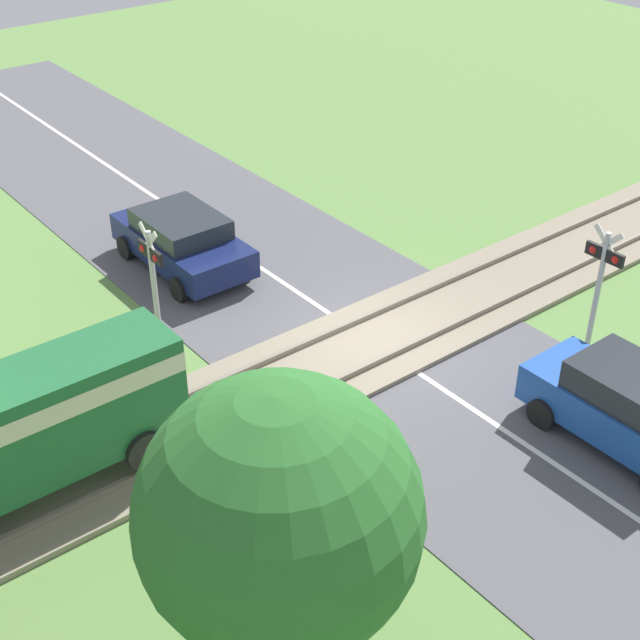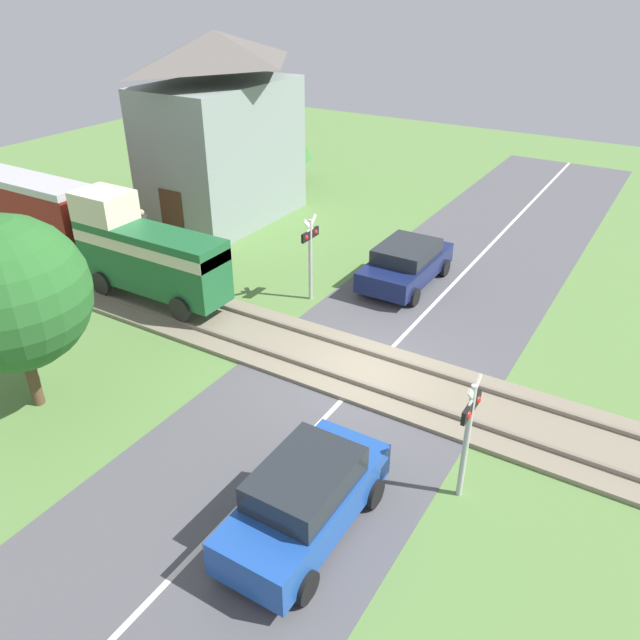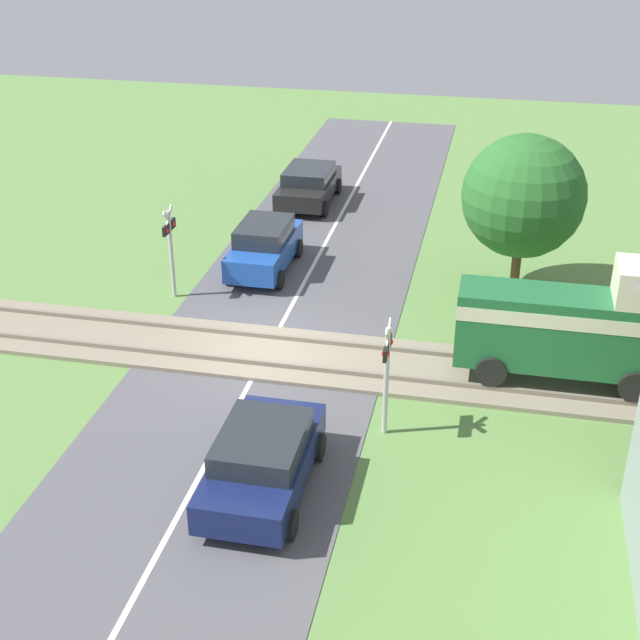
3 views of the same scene
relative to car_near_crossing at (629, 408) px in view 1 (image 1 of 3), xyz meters
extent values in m
plane|color=#5B8442|center=(5.30, 1.44, -0.83)|extent=(60.00, 60.00, 0.00)
cube|color=#515156|center=(5.30, 1.44, -0.82)|extent=(48.00, 6.40, 0.02)
cube|color=silver|center=(5.30, 1.44, -0.80)|extent=(48.00, 0.12, 0.00)
cube|color=gray|center=(5.30, 1.44, -0.77)|extent=(2.80, 48.00, 0.12)
cube|color=slate|center=(4.58, 1.44, -0.65)|extent=(0.10, 48.00, 0.12)
cube|color=slate|center=(6.02, 1.44, -0.65)|extent=(0.10, 48.00, 0.12)
cube|color=#1E6033|center=(5.30, 8.97, 0.74)|extent=(1.35, 5.21, 1.90)
cube|color=beige|center=(5.30, 8.97, 1.27)|extent=(1.37, 5.21, 0.36)
cylinder|color=black|center=(4.58, 7.30, -0.21)|extent=(0.14, 0.76, 0.76)
cylinder|color=black|center=(6.02, 7.30, -0.21)|extent=(0.14, 0.76, 0.76)
cube|color=#1E4CA8|center=(0.00, 0.00, -0.15)|extent=(3.85, 1.60, 0.75)
cube|color=#23282D|center=(0.00, 0.00, 0.49)|extent=(2.12, 1.47, 0.54)
cylinder|color=black|center=(1.25, 0.80, -0.53)|extent=(0.60, 0.18, 0.60)
cylinder|color=black|center=(1.25, -0.80, -0.53)|extent=(0.60, 0.18, 0.60)
cube|color=#141E4C|center=(10.77, 2.88, -0.19)|extent=(4.00, 1.82, 0.67)
cube|color=#23282D|center=(10.77, 2.88, 0.37)|extent=(2.20, 1.67, 0.47)
cylinder|color=black|center=(9.47, 1.97, -0.53)|extent=(0.60, 0.18, 0.60)
cylinder|color=black|center=(9.47, 3.79, -0.53)|extent=(0.60, 0.18, 0.60)
cylinder|color=black|center=(12.07, 1.97, -0.53)|extent=(0.60, 0.18, 0.60)
cylinder|color=black|center=(12.07, 3.79, -0.53)|extent=(0.60, 0.18, 0.60)
cylinder|color=#B7B7B7|center=(2.42, -2.15, 0.52)|extent=(0.12, 0.12, 2.70)
cube|color=black|center=(2.42, -2.15, 1.39)|extent=(0.90, 0.08, 0.28)
sphere|color=red|center=(2.15, -2.15, 1.39)|extent=(0.18, 0.18, 0.18)
sphere|color=red|center=(2.69, -2.15, 1.39)|extent=(0.18, 0.18, 0.18)
cube|color=silver|center=(2.42, -2.15, 1.62)|extent=(0.72, 0.04, 0.72)
cube|color=silver|center=(2.42, -2.15, 1.62)|extent=(0.72, 0.04, 0.72)
cylinder|color=#B7B7B7|center=(8.18, 5.03, 0.52)|extent=(0.12, 0.12, 2.70)
cube|color=black|center=(8.18, 5.03, 1.39)|extent=(0.90, 0.08, 0.28)
sphere|color=red|center=(8.45, 5.03, 1.39)|extent=(0.18, 0.18, 0.18)
sphere|color=red|center=(7.91, 5.03, 1.39)|extent=(0.18, 0.18, 0.18)
cube|color=silver|center=(8.18, 5.03, 1.62)|extent=(0.72, 0.04, 0.72)
cube|color=silver|center=(8.18, 5.03, 1.62)|extent=(0.72, 0.04, 0.72)
cylinder|color=brown|center=(-0.05, 7.77, -0.07)|extent=(0.28, 0.28, 1.51)
sphere|color=#286628|center=(-0.05, 7.77, 2.20)|extent=(3.57, 3.57, 3.57)
camera|label=1|loc=(-6.46, 12.21, 9.97)|focal=50.00mm
camera|label=2|loc=(-7.02, -4.59, 8.51)|focal=35.00mm
camera|label=3|loc=(25.00, 7.11, 10.82)|focal=50.00mm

